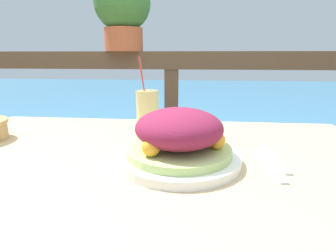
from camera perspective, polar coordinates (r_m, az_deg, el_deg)
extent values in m
cube|color=tan|center=(0.67, -5.19, -8.13)|extent=(1.25, 0.76, 0.04)
cube|color=tan|center=(1.31, -27.93, -15.13)|extent=(0.06, 0.06, 0.67)
cube|color=tan|center=(1.20, 27.93, -18.00)|extent=(0.06, 0.06, 0.67)
cube|color=brown|center=(1.41, 0.78, 14.12)|extent=(2.80, 0.08, 0.09)
cube|color=brown|center=(1.50, 0.72, -4.89)|extent=(0.07, 0.07, 0.89)
cube|color=teal|center=(3.98, 3.83, 4.28)|extent=(12.00, 4.00, 0.42)
cylinder|color=white|center=(0.63, 2.35, -6.91)|extent=(0.29, 0.29, 0.02)
cylinder|color=#B7D17A|center=(0.62, 2.37, -5.27)|extent=(0.25, 0.25, 0.02)
ellipsoid|color=maroon|center=(0.60, 2.43, -0.43)|extent=(0.20, 0.20, 0.09)
sphere|color=#F9A328|center=(0.60, 10.53, -3.11)|extent=(0.04, 0.04, 0.04)
sphere|color=#F9A328|center=(0.69, 0.45, -0.58)|extent=(0.04, 0.04, 0.04)
sphere|color=#F9A328|center=(0.55, -3.72, -4.65)|extent=(0.04, 0.04, 0.04)
cylinder|color=#DBCC7F|center=(0.87, -4.47, 3.30)|extent=(0.07, 0.07, 0.13)
cylinder|color=red|center=(0.85, -5.25, 7.87)|extent=(0.05, 0.07, 0.21)
cylinder|color=white|center=(0.85, -5.26, 7.85)|extent=(0.05, 0.07, 0.21)
cylinder|color=#B75B38|center=(1.46, -9.59, 18.02)|extent=(0.20, 0.20, 0.12)
sphere|color=#3D7A38|center=(1.48, -9.93, 25.02)|extent=(0.29, 0.29, 0.29)
cube|color=silver|center=(0.65, 21.06, -7.94)|extent=(0.03, 0.18, 0.00)
cube|color=silver|center=(0.69, 22.32, -6.51)|extent=(0.02, 0.18, 0.00)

